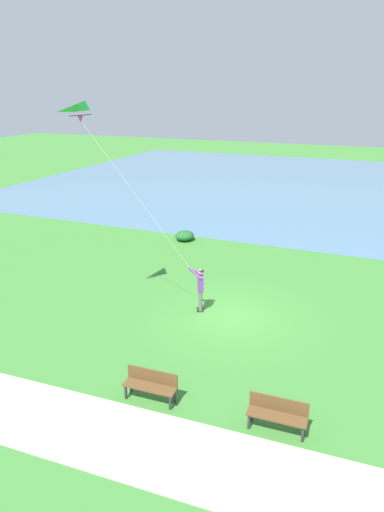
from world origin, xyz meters
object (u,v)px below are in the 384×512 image
person_kite_flyer (200,286)px  lakeside_shrub (185,236)px  flying_kite (86,114)px  park_bench_far_walkway (151,383)px  park_bench_near_walkway (278,412)px

person_kite_flyer → lakeside_shrub: bearing=27.3°
flying_kite → park_bench_far_walkway: bearing=-132.8°
park_bench_far_walkway → park_bench_near_walkway: bearing=-87.5°
person_kite_flyer → flying_kite: flying_kite is taller
park_bench_far_walkway → lakeside_shrub: bearing=19.7°
lakeside_shrub → park_bench_near_walkway: bearing=-148.0°
park_bench_far_walkway → lakeside_shrub: park_bench_far_walkway is taller
flying_kite → park_bench_near_walkway: size_ratio=3.91×
park_bench_far_walkway → lakeside_shrub: size_ratio=1.29×
flying_kite → lakeside_shrub: (9.55, 0.61, -7.09)m
person_kite_flyer → flying_kite: size_ratio=0.31×
person_kite_flyer → flying_kite: (-1.67, 3.46, 6.32)m
person_kite_flyer → park_bench_near_walkway: (-5.41, -4.24, -0.54)m
person_kite_flyer → park_bench_near_walkway: bearing=-141.9°
person_kite_flyer → park_bench_far_walkway: 5.64m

